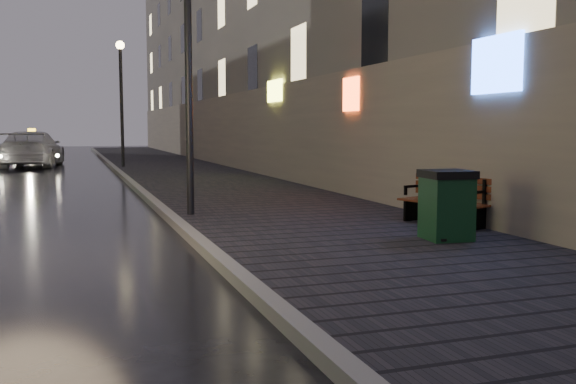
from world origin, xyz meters
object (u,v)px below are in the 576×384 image
bench (446,200)px  trash_bin (447,204)px  taxi_mid (32,149)px  lamp_near (188,37)px  lamp_far (121,88)px  car_far (31,143)px

bench → trash_bin: (-0.81, -1.28, 0.11)m
trash_bin → taxi_mid: size_ratio=0.18×
lamp_near → lamp_far: (0.00, 16.00, 0.00)m
lamp_near → bench: bearing=-34.7°
lamp_far → trash_bin: size_ratio=5.13×
trash_bin → car_far: size_ratio=0.21×
bench → trash_bin: 1.52m
bench → taxi_mid: size_ratio=0.30×
trash_bin → car_far: (-7.54, 35.75, 0.15)m
bench → taxi_mid: bearing=90.9°
lamp_far → trash_bin: (3.09, -19.99, -2.82)m
lamp_near → taxi_mid: lamp_near is taller
taxi_mid → trash_bin: bearing=112.9°
lamp_far → bench: (3.90, -18.71, -2.92)m
lamp_near → lamp_far: bearing=90.0°
taxi_mid → car_far: car_far is taller
bench → taxi_mid: 23.88m
bench → lamp_near: bearing=127.4°
lamp_near → bench: size_ratio=3.07×
lamp_far → bench: size_ratio=3.07×
trash_bin → bench: bearing=62.7°
lamp_near → car_far: (-4.45, 31.76, -2.67)m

